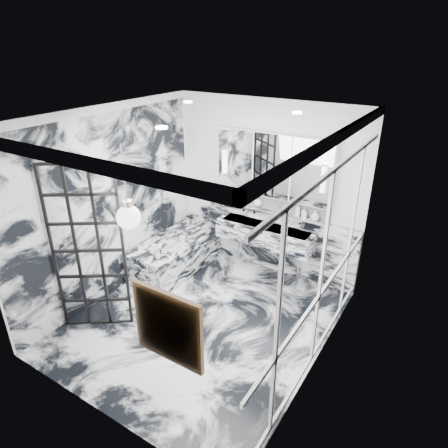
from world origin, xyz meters
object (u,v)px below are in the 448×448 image
Objects in this scene: mirror_cabinet at (273,166)px; bathtub at (176,254)px; trough_sink at (265,234)px; crittall_door at (88,251)px.

mirror_cabinet reaches higher than bathtub.
trough_sink is at bearing 26.48° from bathtub.
bathtub is (-1.32, -0.83, -1.54)m from mirror_cabinet.
crittall_door reaches higher than bathtub.
bathtub is at bearing -153.52° from trough_sink.
mirror_cabinet reaches higher than crittall_door.
mirror_cabinet is at bearing 27.12° from crittall_door.
bathtub is at bearing 54.75° from crittall_door.
crittall_door is 2.73m from trough_sink.
trough_sink is (1.33, 2.35, -0.41)m from crittall_door.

